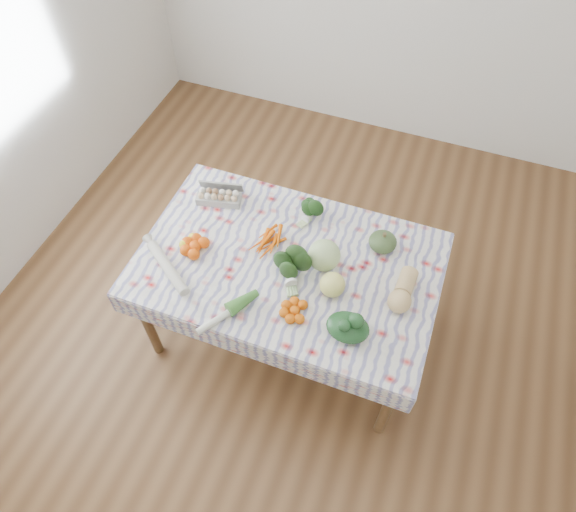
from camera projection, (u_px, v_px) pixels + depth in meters
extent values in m
plane|color=brown|center=(288.00, 328.00, 3.46)|extent=(4.50, 4.50, 0.00)
cube|color=brown|center=(288.00, 266.00, 2.87)|extent=(1.60, 1.00, 0.04)
cylinder|color=brown|center=(147.00, 323.00, 3.08)|extent=(0.06, 0.06, 0.71)
cylinder|color=brown|center=(388.00, 407.00, 2.77)|extent=(0.06, 0.06, 0.71)
cylinder|color=brown|center=(211.00, 218.00, 3.57)|extent=(0.06, 0.06, 0.71)
cylinder|color=brown|center=(421.00, 280.00, 3.26)|extent=(0.06, 0.06, 0.71)
cube|color=silver|center=(288.00, 263.00, 2.85)|extent=(1.66, 1.06, 0.01)
cube|color=#A4A5A0|center=(219.00, 198.00, 3.09)|extent=(0.28, 0.16, 0.07)
cube|color=#E95D05|center=(270.00, 241.00, 2.91)|extent=(0.26, 0.25, 0.04)
ellipsoid|color=#1A3D14|center=(310.00, 212.00, 2.98)|extent=(0.17, 0.16, 0.12)
ellipsoid|color=#3E572D|center=(383.00, 242.00, 2.86)|extent=(0.19, 0.19, 0.10)
sphere|color=#AECF82|center=(324.00, 255.00, 2.76)|extent=(0.24, 0.24, 0.18)
ellipsoid|color=tan|center=(404.00, 290.00, 2.66)|extent=(0.14, 0.27, 0.12)
cube|color=#ED5308|center=(195.00, 246.00, 2.87)|extent=(0.25, 0.25, 0.07)
ellipsoid|color=#214218|center=(289.00, 272.00, 2.73)|extent=(0.23, 0.23, 0.12)
cube|color=#D75A09|center=(295.00, 310.00, 2.63)|extent=(0.21, 0.21, 0.06)
sphere|color=#F0EC71|center=(332.00, 285.00, 2.67)|extent=(0.15, 0.15, 0.14)
ellipsoid|color=#153618|center=(348.00, 327.00, 2.55)|extent=(0.27, 0.25, 0.10)
cylinder|color=beige|center=(168.00, 267.00, 2.79)|extent=(0.37, 0.28, 0.06)
cylinder|color=silver|center=(227.00, 313.00, 2.63)|extent=(0.23, 0.32, 0.04)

